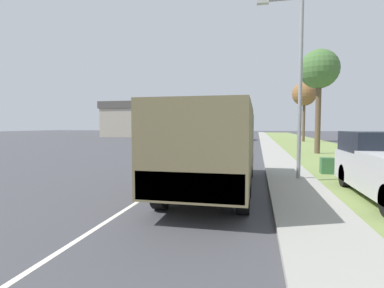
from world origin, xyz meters
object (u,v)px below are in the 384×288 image
military_truck (215,143)px  car_second_ahead (211,138)px  car_nearest_ahead (196,143)px  lamp_post (295,69)px  car_third_ahead (245,136)px

military_truck → car_second_ahead: 23.98m
military_truck → car_nearest_ahead: military_truck is taller
car_nearest_ahead → military_truck: bearing=-76.0°
car_nearest_ahead → lamp_post: bearing=-63.1°
lamp_post → car_nearest_ahead: bearing=116.9°
car_nearest_ahead → lamp_post: size_ratio=0.64×
car_second_ahead → car_third_ahead: car_second_ahead is taller
military_truck → car_third_ahead: (-0.40, 35.03, -0.89)m
lamp_post → car_second_ahead: bearing=106.7°
car_second_ahead → lamp_post: bearing=-73.3°
lamp_post → military_truck: bearing=-140.3°
car_nearest_ahead → car_third_ahead: 20.60m
car_second_ahead → lamp_post: lamp_post is taller
military_truck → lamp_post: bearing=39.7°
car_second_ahead → lamp_post: 22.67m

